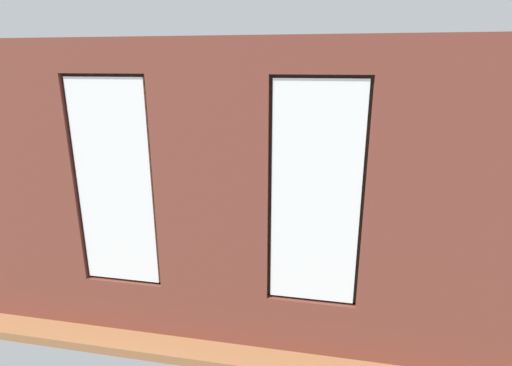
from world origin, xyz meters
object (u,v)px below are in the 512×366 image
(potted_plant_corner_far_left, at_px, (480,287))
(tv_flatscreen, at_px, (75,185))
(potted_plant_between_couches, at_px, (348,271))
(potted_plant_beside_window_right, at_px, (98,242))
(remote_black, at_px, (267,225))
(remote_gray, at_px, (294,223))
(coffee_table, at_px, (267,228))
(candle_jar, at_px, (273,226))
(papasan_chair, at_px, (243,186))
(couch_left, at_px, (424,234))
(cup_ceramic, at_px, (258,219))
(table_plant_small, at_px, (239,218))
(potted_plant_foreground_right, at_px, (148,157))
(potted_plant_mid_room_small, at_px, (310,204))
(potted_plant_near_tv, at_px, (65,226))
(media_console, at_px, (80,223))
(potted_plant_by_left_couch, at_px, (385,201))
(couch_by_window, at_px, (227,278))

(potted_plant_corner_far_left, bearing_deg, tv_flatscreen, -14.15)
(potted_plant_between_couches, xyz_separation_m, potted_plant_beside_window_right, (3.01, 0.15, 0.16))
(potted_plant_corner_far_left, distance_m, potted_plant_beside_window_right, 4.34)
(potted_plant_between_couches, bearing_deg, potted_plant_beside_window_right, 2.94)
(remote_black, bearing_deg, remote_gray, -126.91)
(coffee_table, xyz_separation_m, remote_gray, (-0.39, -0.15, 0.06))
(candle_jar, distance_m, papasan_chair, 2.13)
(couch_left, height_order, cup_ceramic, couch_left)
(candle_jar, height_order, potted_plant_beside_window_right, potted_plant_beside_window_right)
(potted_plant_between_couches, bearing_deg, table_plant_small, -39.28)
(potted_plant_foreground_right, bearing_deg, potted_plant_beside_window_right, 105.48)
(coffee_table, bearing_deg, potted_plant_beside_window_right, 40.43)
(table_plant_small, xyz_separation_m, potted_plant_mid_room_small, (-1.00, -1.23, -0.14))
(couch_left, xyz_separation_m, potted_plant_corner_far_left, (-0.15, 1.90, 0.26))
(coffee_table, bearing_deg, remote_gray, -158.98)
(tv_flatscreen, distance_m, papasan_chair, 3.08)
(tv_flatscreen, relative_size, potted_plant_near_tv, 0.75)
(table_plant_small, height_order, potted_plant_foreground_right, potted_plant_foreground_right)
(coffee_table, distance_m, potted_plant_near_tv, 2.85)
(candle_jar, bearing_deg, cup_ceramic, -39.71)
(couch_left, distance_m, cup_ceramic, 2.53)
(media_console, bearing_deg, cup_ceramic, -174.74)
(potted_plant_corner_far_left, bearing_deg, papasan_chair, -45.84)
(couch_left, relative_size, remote_gray, 11.97)
(potted_plant_mid_room_small, height_order, potted_plant_foreground_right, potted_plant_foreground_right)
(potted_plant_by_left_couch, xyz_separation_m, potted_plant_corner_far_left, (-0.55, 3.36, 0.26))
(candle_jar, distance_m, remote_black, 0.17)
(potted_plant_between_couches, bearing_deg, couch_by_window, 2.02)
(remote_gray, distance_m, potted_plant_near_tv, 3.25)
(potted_plant_by_left_couch, height_order, potted_plant_mid_room_small, potted_plant_mid_room_small)
(couch_left, bearing_deg, potted_plant_corner_far_left, 6.63)
(potted_plant_by_left_couch, bearing_deg, remote_black, 42.58)
(coffee_table, height_order, potted_plant_beside_window_right, potted_plant_beside_window_right)
(potted_plant_mid_room_small, bearing_deg, couch_left, 156.35)
(remote_black, distance_m, potted_plant_corner_far_left, 2.95)
(table_plant_small, distance_m, remote_black, 0.46)
(media_console, relative_size, potted_plant_mid_room_small, 1.83)
(coffee_table, distance_m, potted_plant_foreground_right, 3.43)
(tv_flatscreen, xyz_separation_m, potted_plant_foreground_right, (-0.29, -2.05, 0.01))
(couch_left, bearing_deg, table_plant_small, -78.46)
(potted_plant_between_couches, bearing_deg, remote_gray, -63.77)
(candle_jar, xyz_separation_m, potted_plant_mid_room_small, (-0.47, -1.23, -0.06))
(couch_left, distance_m, potted_plant_by_left_couch, 1.51)
(coffee_table, xyz_separation_m, tv_flatscreen, (3.10, 0.16, 0.57))
(table_plant_small, distance_m, potted_plant_near_tv, 2.40)
(potted_plant_mid_room_small, relative_size, potted_plant_near_tv, 0.50)
(couch_left, height_order, potted_plant_between_couches, potted_plant_between_couches)
(potted_plant_mid_room_small, bearing_deg, remote_black, 62.59)
(remote_black, relative_size, potted_plant_corner_far_left, 0.19)
(couch_left, relative_size, potted_plant_corner_far_left, 2.24)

